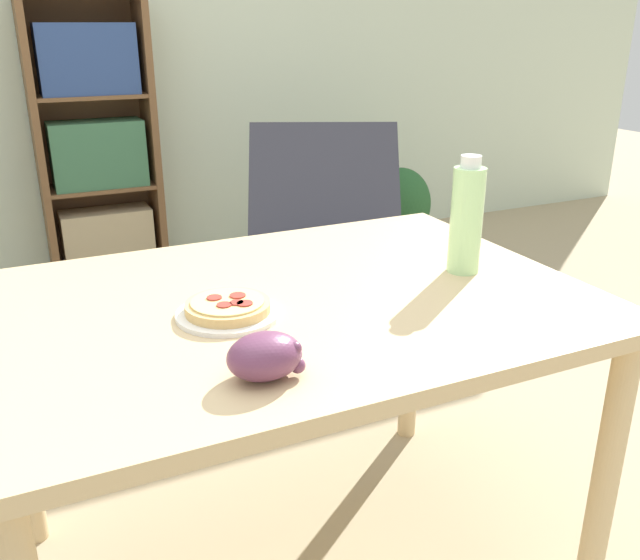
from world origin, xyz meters
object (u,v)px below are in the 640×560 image
at_px(bookshelf, 97,150).
at_px(grape_bunch, 265,356).
at_px(potted_plant_floor, 399,214).
at_px(lounge_chair_far, 327,264).
at_px(drink_bottle, 466,218).
at_px(pizza_on_plate, 228,309).

bearing_deg(bookshelf, grape_bunch, -92.14).
distance_m(bookshelf, potted_plant_floor, 1.71).
xyz_separation_m(lounge_chair_far, bookshelf, (-0.81, 1.10, 0.41)).
bearing_deg(drink_bottle, potted_plant_floor, 61.94).
bearing_deg(potted_plant_floor, drink_bottle, -118.06).
xyz_separation_m(grape_bunch, lounge_chair_far, (0.92, 1.67, -0.51)).
bearing_deg(lounge_chair_far, drink_bottle, -78.40).
bearing_deg(drink_bottle, grape_bunch, -154.94).
xyz_separation_m(pizza_on_plate, lounge_chair_far, (0.90, 1.40, -0.49)).
bearing_deg(drink_bottle, lounge_chair_far, 77.71).
relative_size(bookshelf, potted_plant_floor, 2.70).
height_order(drink_bottle, bookshelf, bookshelf).
xyz_separation_m(bookshelf, potted_plant_floor, (1.59, -0.45, -0.42)).
distance_m(pizza_on_plate, drink_bottle, 0.61).
relative_size(pizza_on_plate, potted_plant_floor, 0.39).
distance_m(grape_bunch, bookshelf, 2.77).
relative_size(lounge_chair_far, bookshelf, 0.67).
bearing_deg(pizza_on_plate, potted_plant_floor, 50.63).
relative_size(grape_bunch, drink_bottle, 0.47).
relative_size(grape_bunch, lounge_chair_far, 0.13).
height_order(grape_bunch, bookshelf, bookshelf).
xyz_separation_m(drink_bottle, bookshelf, (-0.51, 2.48, -0.20)).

